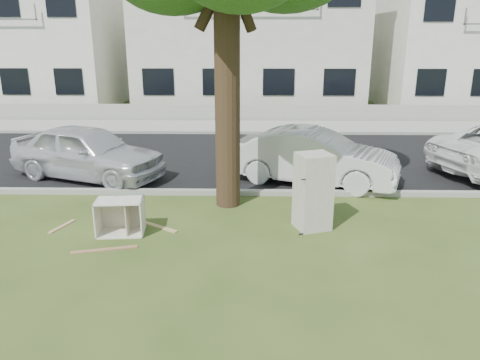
{
  "coord_description": "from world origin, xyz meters",
  "views": [
    {
      "loc": [
        0.08,
        -8.16,
        3.7
      ],
      "look_at": [
        -0.11,
        0.6,
        0.95
      ],
      "focal_mm": 35.0,
      "sensor_mm": 36.0,
      "label": 1
    }
  ],
  "objects_px": {
    "car_left": "(87,152)",
    "car_center": "(314,157)",
    "cabinet": "(120,217)",
    "fridge": "(313,191)"
  },
  "relations": [
    {
      "from": "fridge",
      "to": "cabinet",
      "type": "distance_m",
      "value": 3.77
    },
    {
      "from": "fridge",
      "to": "car_left",
      "type": "height_order",
      "value": "fridge"
    },
    {
      "from": "fridge",
      "to": "car_left",
      "type": "distance_m",
      "value": 6.42
    },
    {
      "from": "car_center",
      "to": "car_left",
      "type": "xyz_separation_m",
      "value": [
        -5.94,
        0.31,
        0.02
      ]
    },
    {
      "from": "car_left",
      "to": "car_center",
      "type": "bearing_deg",
      "value": -72.07
    },
    {
      "from": "car_center",
      "to": "car_left",
      "type": "distance_m",
      "value": 5.95
    },
    {
      "from": "cabinet",
      "to": "car_center",
      "type": "bearing_deg",
      "value": 34.05
    },
    {
      "from": "car_center",
      "to": "car_left",
      "type": "height_order",
      "value": "car_left"
    },
    {
      "from": "cabinet",
      "to": "car_left",
      "type": "height_order",
      "value": "car_left"
    },
    {
      "from": "cabinet",
      "to": "car_center",
      "type": "height_order",
      "value": "car_center"
    }
  ]
}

